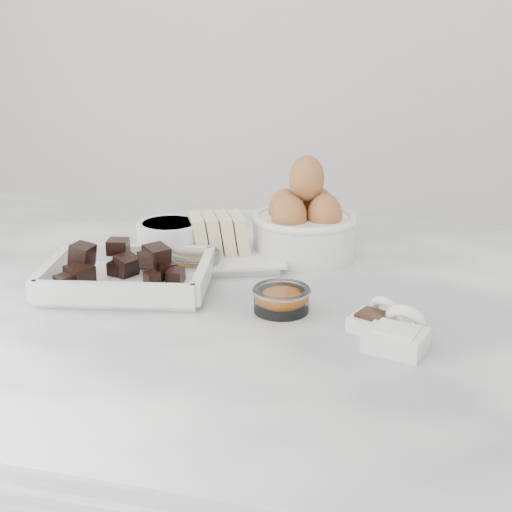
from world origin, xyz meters
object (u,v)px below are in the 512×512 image
Objects in this scene: zest_bowl at (281,298)px; vanilla_spoon at (377,319)px; sugar_ramekin at (170,240)px; honey_bowl at (195,261)px; salt_spoon at (398,334)px; chocolate_dish at (127,271)px; butter_plate at (221,244)px; egg_bowl at (304,224)px.

zest_bowl is 0.12m from vanilla_spoon.
sugar_ramekin is 0.35m from vanilla_spoon.
honey_bowl is at bearing 143.23° from zest_bowl.
salt_spoon is at bearing -31.28° from honey_bowl.
salt_spoon reaches higher than vanilla_spoon.
chocolate_dish is 2.49× the size of sugar_ramekin.
chocolate_dish is 0.10m from honey_bowl.
vanilla_spoon is (0.32, -0.05, -0.01)m from chocolate_dish.
sugar_ramekin is (-0.07, -0.02, 0.01)m from butter_plate.
chocolate_dish is at bearing -121.39° from butter_plate.
chocolate_dish is 0.36m from salt_spoon.
egg_bowl is at bearing 118.01° from vanilla_spoon.
zest_bowl is 0.83× the size of salt_spoon.
butter_plate is at bearing 71.56° from honey_bowl.
chocolate_dish is 0.33m from vanilla_spoon.
salt_spoon is at bearing -61.24° from egg_bowl.
egg_bowl is at bearing 21.20° from sugar_ramekin.
honey_bowl is (0.06, 0.08, -0.01)m from chocolate_dish.
vanilla_spoon is at bearing -9.45° from chocolate_dish.
salt_spoon is (0.27, -0.23, -0.01)m from butter_plate.
salt_spoon is (0.34, -0.21, -0.02)m from sugar_ramekin.
butter_plate is 0.06m from honey_bowl.
butter_plate is 0.31m from vanilla_spoon.
egg_bowl is at bearing 43.66° from chocolate_dish.
egg_bowl is 0.17m from honey_bowl.
sugar_ramekin is at bearing 83.05° from chocolate_dish.
egg_bowl reaches higher than zest_bowl.
egg_bowl is (0.11, 0.05, 0.02)m from butter_plate.
butter_plate is at bearing 16.53° from sugar_ramekin.
egg_bowl is at bearing 23.94° from butter_plate.
egg_bowl reaches higher than vanilla_spoon.
butter_plate reaches higher than salt_spoon.
zest_bowl is (0.19, -0.14, -0.01)m from sugar_ramekin.
honey_bowl is (-0.02, -0.06, -0.01)m from butter_plate.
vanilla_spoon is at bearing -61.99° from egg_bowl.
salt_spoon reaches higher than zest_bowl.
salt_spoon is at bearing -24.90° from zest_bowl.
sugar_ramekin is 1.35× the size of zest_bowl.
butter_plate is at bearing 139.13° from salt_spoon.
vanilla_spoon reaches higher than honey_bowl.
butter_plate is (0.08, 0.14, 0.00)m from chocolate_dish.
butter_plate is 3.02× the size of zest_bowl.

